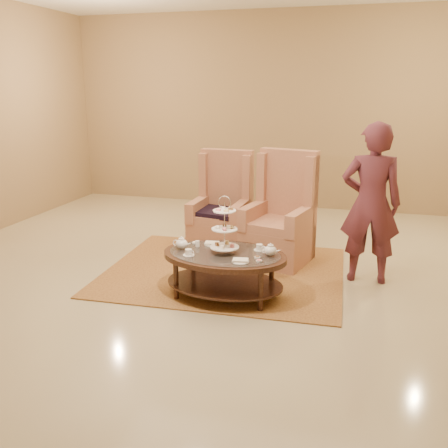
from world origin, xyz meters
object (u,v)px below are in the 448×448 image
(tea_table, at_px, (225,261))
(armchair_left, at_px, (222,217))
(armchair_right, at_px, (281,225))
(person, at_px, (371,204))

(tea_table, height_order, armchair_left, armchair_left)
(tea_table, distance_m, armchair_right, 1.38)
(tea_table, height_order, person, person)
(armchair_left, bearing_deg, tea_table, -70.72)
(person, bearing_deg, armchair_left, -22.03)
(armchair_left, relative_size, armchair_right, 0.96)
(armchair_right, height_order, person, person)
(tea_table, bearing_deg, armchair_right, 76.74)
(armchair_left, xyz_separation_m, armchair_right, (0.86, -0.25, 0.02))
(tea_table, xyz_separation_m, armchair_right, (0.38, 1.33, 0.07))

